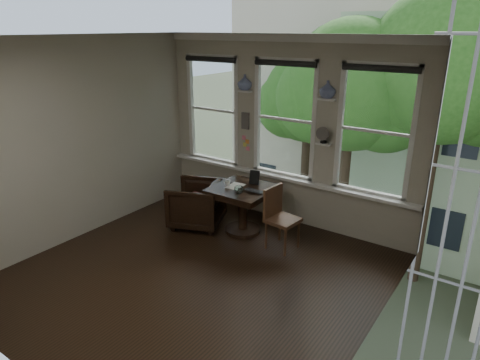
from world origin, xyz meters
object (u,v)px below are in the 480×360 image
Objects in this scene: side_chair_right at (283,220)px; mug at (227,183)px; table at (243,210)px; armchair_left at (196,204)px; laptop at (252,192)px.

side_chair_right reaches higher than mug.
table is 0.49m from mug.
table is at bearing 88.15° from side_chair_right.
table is 1.10× the size of armchair_left.
armchair_left is at bearing -162.77° from mug.
side_chair_right is 2.98× the size of laptop.
side_chair_right is (0.78, -0.11, 0.09)m from table.
armchair_left is 0.68m from mug.
mug is (0.51, 0.16, 0.42)m from armchair_left.
laptop reaches higher than armchair_left.
armchair_left is at bearing -162.69° from table.
armchair_left is at bearing -168.06° from laptop.
laptop is at bearing -3.11° from mug.
laptop is at bearing -23.49° from table.
mug reaches higher than armchair_left.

